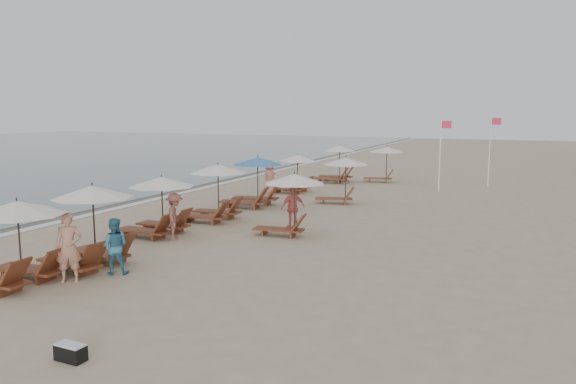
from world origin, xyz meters
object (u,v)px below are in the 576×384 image
at_px(lounger_station_0, 13,243).
at_px(flag_pole_near, 441,151).
at_px(lounger_station_3, 213,193).
at_px(lounger_station_1, 87,229).
at_px(inland_station_2, 384,159).
at_px(beachgoer_far_b, 269,178).
at_px(inland_station_0, 289,196).
at_px(lounger_station_2, 157,206).
at_px(beachgoer_near, 69,247).
at_px(lounger_station_6, 335,166).
at_px(beachgoer_mid_b, 175,216).
at_px(lounger_station_4, 252,183).
at_px(duffel_bag, 71,352).
at_px(beachgoer_far_a, 293,207).
at_px(beachgoer_mid_a, 114,246).
at_px(lounger_station_5, 294,174).
at_px(inland_station_1, 342,173).

height_order(lounger_station_0, flag_pole_near, flag_pole_near).
bearing_deg(lounger_station_3, lounger_station_1, -87.71).
bearing_deg(inland_station_2, beachgoer_far_b, -118.61).
xyz_separation_m(inland_station_0, inland_station_2, (-0.55, 16.33, 0.02)).
bearing_deg(lounger_station_2, beachgoer_near, -76.95).
bearing_deg(flag_pole_near, lounger_station_6, 164.98).
bearing_deg(beachgoer_mid_b, lounger_station_1, 148.66).
distance_m(beachgoer_far_b, flag_pole_near, 9.54).
bearing_deg(beachgoer_near, lounger_station_4, 58.51).
height_order(beachgoer_far_b, flag_pole_near, flag_pole_near).
bearing_deg(flag_pole_near, lounger_station_0, -109.29).
xyz_separation_m(lounger_station_4, duffel_bag, (4.44, -15.80, -0.93)).
bearing_deg(inland_station_2, flag_pole_near, -38.53).
bearing_deg(duffel_bag, beachgoer_far_a, 93.56).
xyz_separation_m(lounger_station_0, lounger_station_1, (0.51, 2.04, -0.02)).
relative_size(lounger_station_2, lounger_station_3, 1.00).
xyz_separation_m(lounger_station_1, flag_pole_near, (6.97, 19.31, 1.18)).
relative_size(lounger_station_4, beachgoer_mid_b, 1.74).
height_order(lounger_station_3, beachgoer_mid_b, lounger_station_3).
bearing_deg(inland_station_0, flag_pole_near, 75.70).
relative_size(lounger_station_0, beachgoer_far_b, 1.45).
height_order(lounger_station_2, beachgoer_far_b, lounger_station_2).
relative_size(beachgoer_far_a, flag_pole_near, 0.40).
relative_size(lounger_station_3, beachgoer_mid_a, 1.73).
bearing_deg(lounger_station_5, inland_station_1, -34.77).
height_order(inland_station_0, beachgoer_far_a, inland_station_0).
bearing_deg(lounger_station_0, lounger_station_2, 92.20).
distance_m(inland_station_0, beachgoer_mid_b, 4.06).
xyz_separation_m(beachgoer_far_a, flag_pole_near, (3.68, 12.09, 1.47)).
distance_m(inland_station_2, duffel_bag, 27.23).
height_order(inland_station_1, beachgoer_near, inland_station_1).
xyz_separation_m(beachgoer_near, beachgoer_mid_b, (-0.29, 5.14, -0.10)).
relative_size(inland_station_0, beachgoer_far_a, 1.56).
distance_m(lounger_station_0, lounger_station_2, 6.26).
height_order(lounger_station_4, inland_station_0, lounger_station_4).
relative_size(lounger_station_2, flag_pole_near, 0.65).
bearing_deg(beachgoer_mid_a, flag_pole_near, -135.38).
relative_size(inland_station_2, beachgoer_far_a, 1.55).
bearing_deg(lounger_station_6, flag_pole_near, -15.02).
xyz_separation_m(inland_station_2, beachgoer_far_b, (-4.27, -7.82, -0.54)).
distance_m(inland_station_1, inland_station_2, 8.86).
xyz_separation_m(lounger_station_5, inland_station_2, (3.46, 6.39, 0.44)).
distance_m(lounger_station_0, beachgoer_near, 1.33).
bearing_deg(beachgoer_mid_a, lounger_station_3, -108.09).
bearing_deg(beachgoer_mid_b, lounger_station_0, 144.94).
bearing_deg(lounger_station_2, inland_station_2, 78.23).
xyz_separation_m(lounger_station_3, beachgoer_mid_a, (1.41, -7.54, -0.37)).
bearing_deg(beachgoer_mid_a, lounger_station_5, -113.30).
height_order(lounger_station_5, beachgoer_far_b, lounger_station_5).
xyz_separation_m(beachgoer_near, beachgoer_far_b, (-1.73, 15.82, 0.01)).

